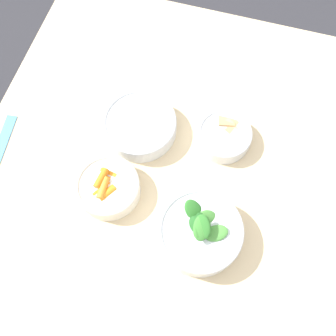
% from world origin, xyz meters
% --- Properties ---
extents(ground_plane, '(10.00, 10.00, 0.00)m').
position_xyz_m(ground_plane, '(0.00, 0.00, 0.00)').
color(ground_plane, '#2D2D33').
extents(dining_table, '(1.24, 1.03, 0.77)m').
position_xyz_m(dining_table, '(0.00, 0.00, 0.66)').
color(dining_table, beige).
rests_on(dining_table, ground_plane).
extents(bowl_carrots, '(0.16, 0.16, 0.06)m').
position_xyz_m(bowl_carrots, '(-0.03, 0.14, 0.80)').
color(bowl_carrots, silver).
rests_on(bowl_carrots, dining_table).
extents(bowl_greens, '(0.19, 0.19, 0.11)m').
position_xyz_m(bowl_greens, '(-0.08, -0.10, 0.81)').
color(bowl_greens, silver).
rests_on(bowl_greens, dining_table).
extents(bowl_beans_hotdog, '(0.19, 0.19, 0.05)m').
position_xyz_m(bowl_beans_hotdog, '(0.15, 0.12, 0.79)').
color(bowl_beans_hotdog, silver).
rests_on(bowl_beans_hotdog, dining_table).
extents(bowl_cookies, '(0.14, 0.14, 0.05)m').
position_xyz_m(bowl_cookies, '(0.19, -0.10, 0.79)').
color(bowl_cookies, silver).
rests_on(bowl_cookies, dining_table).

